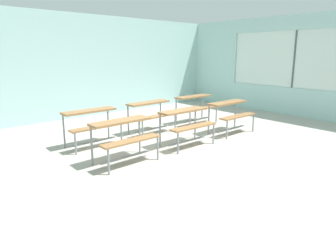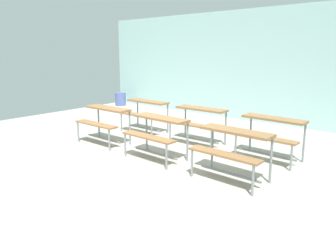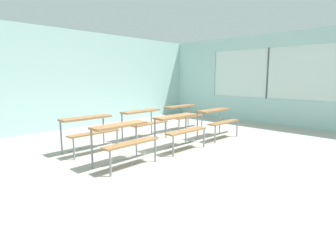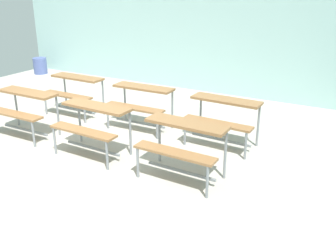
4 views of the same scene
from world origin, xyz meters
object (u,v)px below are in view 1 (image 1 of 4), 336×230
object	(u,v)px
desk_bench_r0c1	(187,119)
desk_bench_r1c0	(92,119)
desk_bench_r1c1	(151,110)
desk_bench_r0c0	(124,131)
desk_bench_r1c2	(196,103)
desk_bench_r0c2	(231,110)

from	to	relation	value
desk_bench_r0c1	desk_bench_r1c0	distance (m)	1.94
desk_bench_r1c0	desk_bench_r1c1	xyz separation A→B (m)	(1.53, -0.00, 0.00)
desk_bench_r0c0	desk_bench_r1c0	size ratio (longest dim) A/B	1.00
desk_bench_r1c2	desk_bench_r0c0	bearing A→B (deg)	-156.57
desk_bench_r0c2	desk_bench_r1c2	bearing A→B (deg)	87.50
desk_bench_r0c2	desk_bench_r0c1	bearing A→B (deg)	-178.62
desk_bench_r0c0	desk_bench_r1c2	bearing A→B (deg)	20.92
desk_bench_r1c1	desk_bench_r1c2	world-z (taller)	same
desk_bench_r0c1	desk_bench_r1c0	size ratio (longest dim) A/B	1.01
desk_bench_r1c0	desk_bench_r1c2	bearing A→B (deg)	0.32
desk_bench_r0c2	desk_bench_r1c1	world-z (taller)	same
desk_bench_r1c1	desk_bench_r1c2	distance (m)	1.53
desk_bench_r0c2	desk_bench_r1c1	xyz separation A→B (m)	(-1.45, 1.24, 0.00)
desk_bench_r0c0	desk_bench_r1c1	xyz separation A→B (m)	(1.53, 1.21, 0.00)
desk_bench_r0c0	desk_bench_r0c1	bearing A→B (deg)	-1.65
desk_bench_r0c0	desk_bench_r1c1	bearing A→B (deg)	37.86
desk_bench_r1c1	desk_bench_r1c2	size ratio (longest dim) A/B	1.00
desk_bench_r1c1	desk_bench_r0c2	bearing A→B (deg)	-41.89
desk_bench_r0c1	desk_bench_r1c1	bearing A→B (deg)	89.52
desk_bench_r0c0	desk_bench_r1c2	xyz separation A→B (m)	(3.05, 1.20, 0.00)
desk_bench_r0c1	desk_bench_r1c2	xyz separation A→B (m)	(1.57, 1.23, 0.00)
desk_bench_r0c1	desk_bench_r1c2	size ratio (longest dim) A/B	1.00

